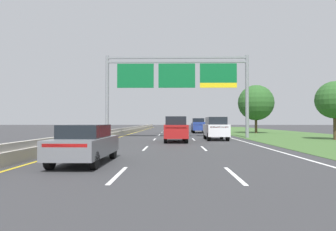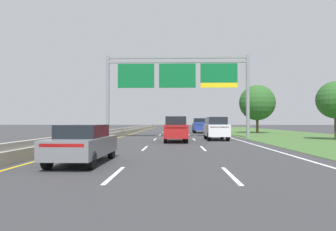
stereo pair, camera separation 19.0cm
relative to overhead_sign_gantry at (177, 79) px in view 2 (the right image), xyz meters
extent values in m
plane|color=#333335|center=(-0.30, 3.82, -6.16)|extent=(220.00, 220.00, 0.00)
cube|color=white|center=(-2.15, -20.68, -6.15)|extent=(0.14, 3.00, 0.01)
cube|color=white|center=(-2.15, -11.68, -6.15)|extent=(0.14, 3.00, 0.01)
cube|color=white|center=(-2.15, -2.68, -6.15)|extent=(0.14, 3.00, 0.01)
cube|color=white|center=(-2.15, 6.32, -6.15)|extent=(0.14, 3.00, 0.01)
cube|color=white|center=(-2.15, 15.32, -6.15)|extent=(0.14, 3.00, 0.01)
cube|color=white|center=(-2.15, 24.32, -6.15)|extent=(0.14, 3.00, 0.01)
cube|color=white|center=(-2.15, 33.32, -6.15)|extent=(0.14, 3.00, 0.01)
cube|color=white|center=(-2.15, 42.32, -6.15)|extent=(0.14, 3.00, 0.01)
cube|color=white|center=(-2.15, 51.32, -6.15)|extent=(0.14, 3.00, 0.01)
cube|color=white|center=(1.55, -20.68, -6.15)|extent=(0.14, 3.00, 0.01)
cube|color=white|center=(1.55, -11.68, -6.15)|extent=(0.14, 3.00, 0.01)
cube|color=white|center=(1.55, -2.68, -6.15)|extent=(0.14, 3.00, 0.01)
cube|color=white|center=(1.55, 6.32, -6.15)|extent=(0.14, 3.00, 0.01)
cube|color=white|center=(1.55, 15.32, -6.15)|extent=(0.14, 3.00, 0.01)
cube|color=white|center=(1.55, 24.32, -6.15)|extent=(0.14, 3.00, 0.01)
cube|color=white|center=(1.55, 33.32, -6.15)|extent=(0.14, 3.00, 0.01)
cube|color=white|center=(1.55, 42.32, -6.15)|extent=(0.14, 3.00, 0.01)
cube|color=white|center=(1.55, 51.32, -6.15)|extent=(0.14, 3.00, 0.01)
cube|color=white|center=(5.60, 3.82, -6.15)|extent=(0.16, 106.00, 0.01)
cube|color=gold|center=(-6.20, 3.82, -6.15)|extent=(0.16, 106.00, 0.01)
cube|color=#3D602D|center=(13.65, 3.82, -6.15)|extent=(14.00, 110.00, 0.02)
cube|color=#A8A399|center=(-6.90, 3.82, -5.88)|extent=(0.60, 110.00, 0.55)
cube|color=#A8A399|center=(-6.90, 3.82, -5.46)|extent=(0.25, 110.00, 0.30)
cylinder|color=gray|center=(-7.35, 0.09, -1.82)|extent=(0.36, 0.36, 8.67)
cylinder|color=gray|center=(7.35, 0.09, -1.82)|extent=(0.36, 0.36, 8.67)
cube|color=gray|center=(0.00, 0.09, 2.28)|extent=(14.70, 0.24, 0.20)
cube|color=gray|center=(0.00, 0.09, 1.83)|extent=(14.70, 0.24, 0.20)
cube|color=#0C602D|center=(-4.33, -0.09, 0.34)|extent=(3.83, 0.12, 2.54)
cube|color=#0C602D|center=(0.00, -0.09, 0.34)|extent=(3.83, 0.12, 2.54)
cube|color=#0C602D|center=(4.33, -0.09, 0.59)|extent=(3.83, 0.12, 2.04)
cube|color=yellow|center=(4.33, -0.09, -0.68)|extent=(3.83, 0.12, 0.50)
cube|color=navy|center=(3.46, 13.31, -5.24)|extent=(2.04, 5.42, 1.00)
cube|color=black|center=(3.47, 14.16, -4.35)|extent=(1.73, 1.91, 0.78)
cube|color=#B21414|center=(3.44, 10.65, -4.94)|extent=(1.68, 0.09, 0.12)
cube|color=navy|center=(3.45, 11.58, -4.64)|extent=(2.01, 1.96, 0.20)
cylinder|color=black|center=(2.63, 15.15, -5.74)|extent=(0.31, 0.84, 0.84)
cylinder|color=black|center=(4.33, 15.14, -5.74)|extent=(0.31, 0.84, 0.84)
cylinder|color=black|center=(2.60, 11.48, -5.74)|extent=(0.31, 0.84, 0.84)
cylinder|color=black|center=(4.30, 11.47, -5.74)|extent=(0.31, 0.84, 0.84)
cube|color=silver|center=(3.58, -3.07, -5.25)|extent=(1.93, 4.71, 1.05)
cube|color=black|center=(3.58, -3.22, -4.39)|extent=(1.65, 3.01, 0.68)
cube|color=#B21414|center=(3.57, -5.38, -4.94)|extent=(1.60, 0.09, 0.12)
cylinder|color=black|center=(2.77, -1.47, -5.78)|extent=(0.26, 0.76, 0.76)
cylinder|color=black|center=(4.41, -1.48, -5.78)|extent=(0.26, 0.76, 0.76)
cylinder|color=black|center=(2.75, -4.66, -5.78)|extent=(0.26, 0.76, 0.76)
cylinder|color=black|center=(4.39, -4.67, -5.78)|extent=(0.26, 0.76, 0.76)
cube|color=slate|center=(-3.97, -18.22, -5.47)|extent=(1.86, 4.42, 0.72)
cube|color=black|center=(-3.97, -18.27, -4.85)|extent=(1.59, 2.32, 0.52)
cube|color=#B21414|center=(-3.99, -20.38, -5.25)|extent=(1.53, 0.10, 0.12)
cylinder|color=black|center=(-4.75, -16.71, -5.83)|extent=(0.23, 0.66, 0.66)
cylinder|color=black|center=(-3.15, -16.73, -5.83)|extent=(0.23, 0.66, 0.66)
cylinder|color=black|center=(-4.78, -19.70, -5.83)|extent=(0.23, 0.66, 0.66)
cylinder|color=black|center=(-3.18, -19.72, -5.83)|extent=(0.23, 0.66, 0.66)
cube|color=black|center=(-0.54, 11.50, -5.25)|extent=(1.99, 4.74, 1.05)
cube|color=black|center=(-0.54, 11.35, -4.39)|extent=(1.69, 3.03, 0.68)
cube|color=#B21414|center=(-0.49, 9.19, -4.94)|extent=(1.60, 0.11, 0.12)
cylinder|color=black|center=(-1.39, 13.08, -5.78)|extent=(0.28, 0.77, 0.76)
cylinder|color=black|center=(0.25, 13.11, -5.78)|extent=(0.28, 0.77, 0.76)
cylinder|color=black|center=(-1.33, 9.89, -5.78)|extent=(0.28, 0.77, 0.76)
cylinder|color=black|center=(0.31, 9.92, -5.78)|extent=(0.28, 0.77, 0.76)
cube|color=maroon|center=(-0.21, -5.84, -5.25)|extent=(2.03, 4.75, 1.05)
cube|color=black|center=(-0.21, -5.99, -4.39)|extent=(1.71, 3.04, 0.68)
cube|color=#B21414|center=(-0.15, -8.15, -4.94)|extent=(1.60, 0.12, 0.12)
cylinder|color=black|center=(-1.08, -4.26, -5.78)|extent=(0.28, 0.77, 0.76)
cylinder|color=black|center=(0.56, -4.22, -5.78)|extent=(0.28, 0.77, 0.76)
cylinder|color=black|center=(-0.99, -7.46, -5.78)|extent=(0.28, 0.77, 0.76)
cylinder|color=black|center=(0.65, -7.41, -5.78)|extent=(0.28, 0.77, 0.76)
sphere|color=#285623|center=(14.58, -3.25, -2.45)|extent=(3.47, 3.47, 3.47)
cylinder|color=#4C3823|center=(11.70, 11.94, -4.96)|extent=(0.36, 0.36, 2.39)
sphere|color=#285623|center=(11.70, 11.94, -1.71)|extent=(5.15, 5.15, 5.15)
camera|label=1|loc=(-0.39, -29.79, -4.45)|focal=30.49mm
camera|label=2|loc=(-0.21, -29.79, -4.45)|focal=30.49mm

